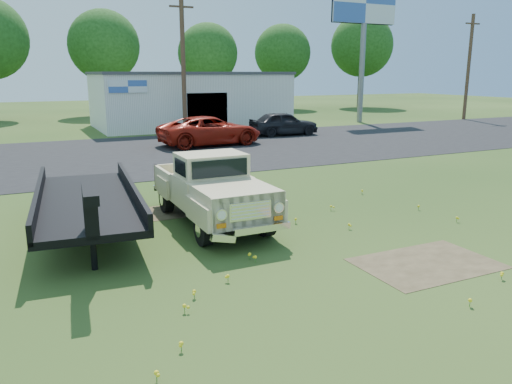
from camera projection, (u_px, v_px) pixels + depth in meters
ground at (298, 234)px, 12.88m from camera, size 140.00×140.00×0.00m
asphalt_lot at (153, 153)px, 26.05m from camera, size 90.00×14.00×0.02m
dirt_patch_a at (427, 264)px, 10.88m from camera, size 3.00×2.00×0.01m
dirt_patch_b at (183, 210)px, 15.12m from camera, size 2.20×1.60×0.01m
commercial_building at (190, 99)px, 38.60m from camera, size 14.20×8.20×4.15m
billboard at (364, 16)px, 40.38m from camera, size 6.10×0.45×11.05m
utility_pole_mid at (183, 64)px, 32.80m from camera, size 1.60×0.30×9.00m
utility_pole_east at (469, 67)px, 43.70m from camera, size 1.60×0.30×9.00m
treeline_d at (104, 46)px, 47.72m from camera, size 6.72×6.72×10.00m
treeline_e at (208, 54)px, 50.75m from camera, size 6.08×6.08×9.04m
treeline_f at (282, 53)px, 57.07m from camera, size 6.40×6.40×9.52m
treeline_g at (362, 46)px, 59.72m from camera, size 7.36×7.36×10.95m
vintage_pickup_truck at (212, 188)px, 13.62m from camera, size 2.10×5.41×1.96m
flatbed_trailer at (87, 196)px, 12.81m from camera, size 3.03×7.37×1.96m
red_pickup at (210, 131)px, 28.55m from camera, size 6.14×3.21×1.65m
dark_sedan at (283, 124)px, 33.12m from camera, size 4.72×2.18×1.56m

